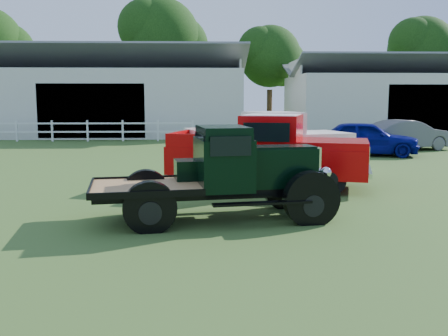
{
  "coord_description": "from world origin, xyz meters",
  "views": [
    {
      "loc": [
        -0.11,
        -8.69,
        2.43
      ],
      "look_at": [
        0.2,
        1.2,
        1.05
      ],
      "focal_mm": 40.0,
      "sensor_mm": 36.0,
      "label": 1
    }
  ],
  "objects_px": {
    "white_pickup": "(269,144)",
    "red_pickup": "(268,150)",
    "misc_car_grey": "(407,135)",
    "misc_car_blue": "(366,138)",
    "vintage_flatbed": "(219,173)"
  },
  "relations": [
    {
      "from": "white_pickup",
      "to": "red_pickup",
      "type": "bearing_deg",
      "value": -115.4
    },
    {
      "from": "misc_car_grey",
      "to": "red_pickup",
      "type": "bearing_deg",
      "value": 127.19
    },
    {
      "from": "red_pickup",
      "to": "white_pickup",
      "type": "height_order",
      "value": "red_pickup"
    },
    {
      "from": "misc_car_blue",
      "to": "misc_car_grey",
      "type": "height_order",
      "value": "misc_car_blue"
    },
    {
      "from": "white_pickup",
      "to": "misc_car_blue",
      "type": "distance_m",
      "value": 7.25
    },
    {
      "from": "vintage_flatbed",
      "to": "misc_car_blue",
      "type": "height_order",
      "value": "vintage_flatbed"
    },
    {
      "from": "vintage_flatbed",
      "to": "misc_car_grey",
      "type": "height_order",
      "value": "vintage_flatbed"
    },
    {
      "from": "vintage_flatbed",
      "to": "misc_car_blue",
      "type": "xyz_separation_m",
      "value": [
        6.57,
        11.23,
        -0.2
      ]
    },
    {
      "from": "red_pickup",
      "to": "white_pickup",
      "type": "relative_size",
      "value": 1.03
    },
    {
      "from": "misc_car_grey",
      "to": "misc_car_blue",
      "type": "bearing_deg",
      "value": 115.34
    },
    {
      "from": "white_pickup",
      "to": "misc_car_grey",
      "type": "xyz_separation_m",
      "value": [
        7.47,
        7.57,
        -0.27
      ]
    },
    {
      "from": "vintage_flatbed",
      "to": "white_pickup",
      "type": "height_order",
      "value": "white_pickup"
    },
    {
      "from": "red_pickup",
      "to": "misc_car_grey",
      "type": "bearing_deg",
      "value": 67.25
    },
    {
      "from": "white_pickup",
      "to": "misc_car_blue",
      "type": "xyz_separation_m",
      "value": [
        4.83,
        5.41,
        -0.24
      ]
    },
    {
      "from": "vintage_flatbed",
      "to": "misc_car_grey",
      "type": "relative_size",
      "value": 1.1
    }
  ]
}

